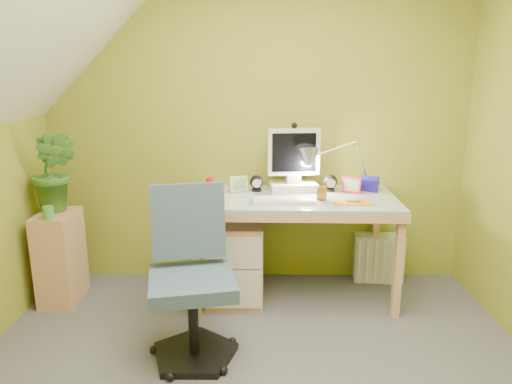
{
  "coord_description": "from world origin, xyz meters",
  "views": [
    {
      "loc": [
        0.02,
        -1.98,
        1.6
      ],
      "look_at": [
        0.0,
        1.0,
        0.85
      ],
      "focal_mm": 33.0,
      "sensor_mm": 36.0,
      "label": 1
    }
  ],
  "objects_px": {
    "potted_plant": "(54,172)",
    "radiator": "(378,258)",
    "monitor": "(294,157)",
    "task_chair": "(192,280)",
    "side_ledge": "(60,257)",
    "desk": "(294,247)",
    "desk_lamp": "(355,154)"
  },
  "relations": [
    {
      "from": "side_ledge",
      "to": "potted_plant",
      "type": "height_order",
      "value": "potted_plant"
    },
    {
      "from": "side_ledge",
      "to": "task_chair",
      "type": "distance_m",
      "value": 1.28
    },
    {
      "from": "side_ledge",
      "to": "task_chair",
      "type": "height_order",
      "value": "task_chair"
    },
    {
      "from": "monitor",
      "to": "potted_plant",
      "type": "bearing_deg",
      "value": -179.22
    },
    {
      "from": "task_chair",
      "to": "potted_plant",
      "type": "bearing_deg",
      "value": 132.42
    },
    {
      "from": "desk",
      "to": "potted_plant",
      "type": "distance_m",
      "value": 1.76
    },
    {
      "from": "desk",
      "to": "side_ledge",
      "type": "distance_m",
      "value": 1.67
    },
    {
      "from": "monitor",
      "to": "potted_plant",
      "type": "xyz_separation_m",
      "value": [
        -1.67,
        -0.2,
        -0.07
      ]
    },
    {
      "from": "monitor",
      "to": "potted_plant",
      "type": "relative_size",
      "value": 0.88
    },
    {
      "from": "desk_lamp",
      "to": "potted_plant",
      "type": "xyz_separation_m",
      "value": [
        -2.12,
        -0.2,
        -0.09
      ]
    },
    {
      "from": "potted_plant",
      "to": "radiator",
      "type": "relative_size",
      "value": 1.5
    },
    {
      "from": "monitor",
      "to": "side_ledge",
      "type": "height_order",
      "value": "monitor"
    },
    {
      "from": "desk",
      "to": "side_ledge",
      "type": "height_order",
      "value": "desk"
    },
    {
      "from": "potted_plant",
      "to": "radiator",
      "type": "bearing_deg",
      "value": 7.02
    },
    {
      "from": "desk_lamp",
      "to": "side_ledge",
      "type": "distance_m",
      "value": 2.25
    },
    {
      "from": "side_ledge",
      "to": "radiator",
      "type": "bearing_deg",
      "value": 8.21
    },
    {
      "from": "desk",
      "to": "desk_lamp",
      "type": "relative_size",
      "value": 2.61
    },
    {
      "from": "potted_plant",
      "to": "desk",
      "type": "bearing_deg",
      "value": 0.74
    },
    {
      "from": "task_chair",
      "to": "desk_lamp",
      "type": "bearing_deg",
      "value": 30.62
    },
    {
      "from": "desk_lamp",
      "to": "task_chair",
      "type": "relative_size",
      "value": 0.56
    },
    {
      "from": "side_ledge",
      "to": "monitor",
      "type": "bearing_deg",
      "value": 8.55
    },
    {
      "from": "radiator",
      "to": "side_ledge",
      "type": "bearing_deg",
      "value": -165.8
    },
    {
      "from": "desk",
      "to": "radiator",
      "type": "height_order",
      "value": "desk"
    },
    {
      "from": "potted_plant",
      "to": "task_chair",
      "type": "relative_size",
      "value": 0.59
    },
    {
      "from": "monitor",
      "to": "radiator",
      "type": "xyz_separation_m",
      "value": [
        0.69,
        0.09,
        -0.82
      ]
    },
    {
      "from": "task_chair",
      "to": "radiator",
      "type": "xyz_separation_m",
      "value": [
        1.32,
        1.06,
        -0.29
      ]
    },
    {
      "from": "desk",
      "to": "desk_lamp",
      "type": "bearing_deg",
      "value": 23.27
    },
    {
      "from": "potted_plant",
      "to": "task_chair",
      "type": "height_order",
      "value": "potted_plant"
    },
    {
      "from": "potted_plant",
      "to": "task_chair",
      "type": "bearing_deg",
      "value": -36.26
    },
    {
      "from": "monitor",
      "to": "task_chair",
      "type": "distance_m",
      "value": 1.27
    },
    {
      "from": "desk_lamp",
      "to": "desk",
      "type": "bearing_deg",
      "value": -148.38
    },
    {
      "from": "desk",
      "to": "side_ledge",
      "type": "bearing_deg",
      "value": -176.08
    }
  ]
}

